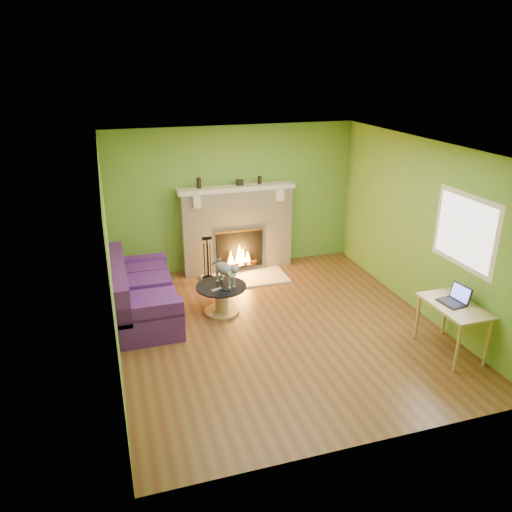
{
  "coord_description": "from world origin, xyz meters",
  "views": [
    {
      "loc": [
        -2.2,
        -6.01,
        3.63
      ],
      "look_at": [
        -0.23,
        0.4,
        1.0
      ],
      "focal_mm": 35.0,
      "sensor_mm": 36.0,
      "label": 1
    }
  ],
  "objects_px": {
    "sofa": "(141,294)",
    "cat": "(225,272)",
    "coffee_table": "(221,297)",
    "desk": "(454,311)"
  },
  "relations": [
    {
      "from": "sofa",
      "to": "cat",
      "type": "distance_m",
      "value": 1.31
    },
    {
      "from": "sofa",
      "to": "coffee_table",
      "type": "xyz_separation_m",
      "value": [
        1.18,
        -0.26,
        -0.09
      ]
    },
    {
      "from": "sofa",
      "to": "coffee_table",
      "type": "height_order",
      "value": "sofa"
    },
    {
      "from": "sofa",
      "to": "cat",
      "type": "xyz_separation_m",
      "value": [
        1.26,
        -0.21,
        0.3
      ]
    },
    {
      "from": "coffee_table",
      "to": "cat",
      "type": "xyz_separation_m",
      "value": [
        0.08,
        0.05,
        0.39
      ]
    },
    {
      "from": "cat",
      "to": "desk",
      "type": "bearing_deg",
      "value": -59.26
    },
    {
      "from": "desk",
      "to": "cat",
      "type": "relative_size",
      "value": 1.43
    },
    {
      "from": "coffee_table",
      "to": "cat",
      "type": "relative_size",
      "value": 1.18
    },
    {
      "from": "coffee_table",
      "to": "cat",
      "type": "height_order",
      "value": "cat"
    },
    {
      "from": "cat",
      "to": "sofa",
      "type": "bearing_deg",
      "value": 149.77
    }
  ]
}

